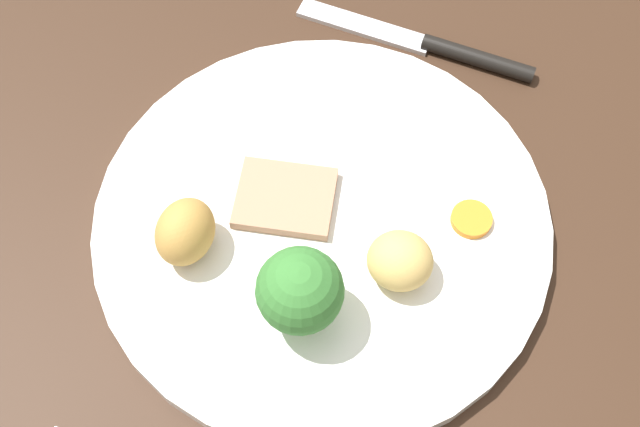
% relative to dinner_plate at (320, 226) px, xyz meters
% --- Properties ---
extents(dining_table, '(1.20, 0.84, 0.04)m').
position_rel_dinner_plate_xyz_m(dining_table, '(0.00, -0.03, -0.02)').
color(dining_table, '#382316').
rests_on(dining_table, ground).
extents(dinner_plate, '(0.30, 0.30, 0.01)m').
position_rel_dinner_plate_xyz_m(dinner_plate, '(0.00, 0.00, 0.00)').
color(dinner_plate, white).
rests_on(dinner_plate, dining_table).
extents(meat_slice_main, '(0.07, 0.08, 0.01)m').
position_rel_dinner_plate_xyz_m(meat_slice_main, '(0.01, 0.03, 0.01)').
color(meat_slice_main, tan).
rests_on(meat_slice_main, dinner_plate).
extents(roast_potato_left, '(0.05, 0.05, 0.03)m').
position_rel_dinner_plate_xyz_m(roast_potato_left, '(-0.01, -0.06, 0.02)').
color(roast_potato_left, '#D8B260').
rests_on(roast_potato_left, dinner_plate).
extents(roast_potato_right, '(0.05, 0.04, 0.04)m').
position_rel_dinner_plate_xyz_m(roast_potato_right, '(-0.05, 0.07, 0.03)').
color(roast_potato_right, '#BC8C42').
rests_on(roast_potato_right, dinner_plate).
extents(carrot_coin_front, '(0.03, 0.03, 0.01)m').
position_rel_dinner_plate_xyz_m(carrot_coin_front, '(0.04, -0.09, 0.01)').
color(carrot_coin_front, orange).
rests_on(carrot_coin_front, dinner_plate).
extents(broccoli_floret, '(0.05, 0.05, 0.06)m').
position_rel_dinner_plate_xyz_m(broccoli_floret, '(-0.06, -0.02, 0.04)').
color(broccoli_floret, '#8CB766').
rests_on(broccoli_floret, dinner_plate).
extents(knife, '(0.03, 0.19, 0.01)m').
position_rel_dinner_plate_xyz_m(knife, '(0.18, -0.01, -0.00)').
color(knife, black).
rests_on(knife, dining_table).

